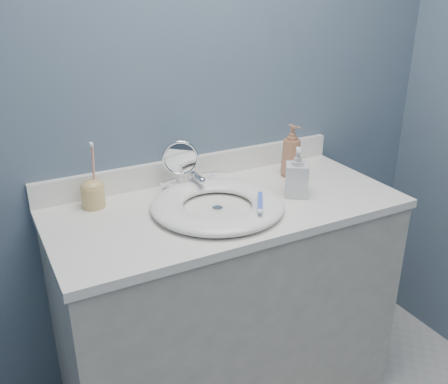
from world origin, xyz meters
TOP-DOWN VIEW (x-y plane):
  - back_wall at (0.00, 1.25)m, footprint 2.20×0.02m
  - vanity_cabinet at (0.00, 0.97)m, footprint 1.20×0.55m
  - countertop at (0.00, 0.97)m, footprint 1.22×0.57m
  - backsplash at (0.00, 1.24)m, footprint 1.22×0.02m
  - basin at (-0.05, 0.94)m, footprint 0.45×0.45m
  - drain at (-0.05, 0.94)m, footprint 0.04×0.04m
  - faucet at (-0.05, 1.14)m, footprint 0.25×0.13m
  - makeup_mirror at (-0.10, 1.14)m, footprint 0.13×0.07m
  - soap_bottle_amber at (0.35, 1.09)m, footprint 0.10×0.10m
  - soap_bottle_clear at (0.25, 0.92)m, footprint 0.11×0.11m
  - toothbrush_holder at (-0.41, 1.16)m, footprint 0.08×0.08m
  - toothbrush_lying at (0.05, 0.84)m, footprint 0.10×0.16m

SIDE VIEW (x-z plane):
  - vanity_cabinet at x=0.00m, z-range 0.00..0.85m
  - countertop at x=0.00m, z-range 0.85..0.88m
  - drain at x=-0.05m, z-range 0.88..0.89m
  - basin at x=-0.05m, z-range 0.88..0.92m
  - faucet at x=-0.05m, z-range 0.87..0.95m
  - toothbrush_lying at x=0.05m, z-range 0.92..0.93m
  - backsplash at x=0.00m, z-range 0.88..0.97m
  - toothbrush_holder at x=-0.41m, z-range 0.82..1.05m
  - soap_bottle_clear at x=0.25m, z-range 0.88..1.06m
  - soap_bottle_amber at x=0.35m, z-range 0.88..1.08m
  - makeup_mirror at x=-0.10m, z-range 0.89..1.08m
  - back_wall at x=0.00m, z-range 0.00..2.40m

